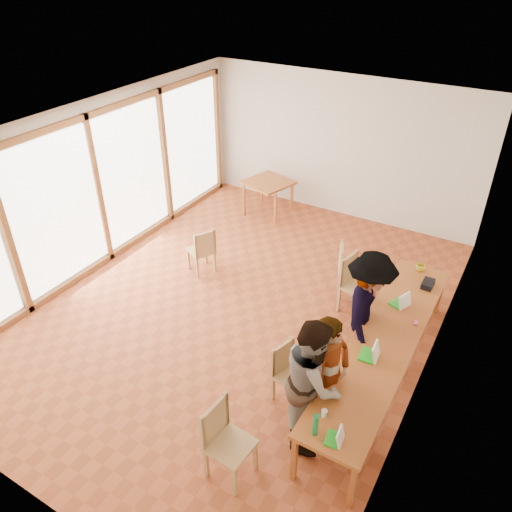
{
  "coord_description": "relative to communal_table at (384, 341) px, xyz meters",
  "views": [
    {
      "loc": [
        3.53,
        -5.53,
        5.21
      ],
      "look_at": [
        0.29,
        0.01,
        1.1
      ],
      "focal_mm": 35.0,
      "sensor_mm": 36.0,
      "label": 1
    }
  ],
  "objects": [
    {
      "name": "pink_phone",
      "position": [
        0.27,
        0.52,
        0.05
      ],
      "size": [
        0.05,
        0.1,
        0.01
      ],
      "primitive_type": "cube",
      "color": "#F4418B",
      "rests_on": "communal_table"
    },
    {
      "name": "black_pouch",
      "position": [
        0.18,
        1.46,
        0.09
      ],
      "size": [
        0.16,
        0.26,
        0.09
      ],
      "primitive_type": "cube",
      "color": "black",
      "rests_on": "communal_table"
    },
    {
      "name": "side_table",
      "position": [
        -3.77,
        3.61,
        -0.03
      ],
      "size": [
        0.9,
        0.9,
        0.75
      ],
      "rotation": [
        0.0,
        0.0,
        -0.29
      ],
      "color": "#AA5625",
      "rests_on": "ground"
    },
    {
      "name": "chair_near",
      "position": [
        -1.09,
        -2.23,
        -0.09
      ],
      "size": [
        0.5,
        0.5,
        0.53
      ],
      "rotation": [
        0.0,
        0.0,
        -0.08
      ],
      "color": "tan",
      "rests_on": "ground"
    },
    {
      "name": "yellow_mug",
      "position": [
        -0.03,
        1.83,
        0.1
      ],
      "size": [
        0.16,
        0.16,
        0.11
      ],
      "primitive_type": "imported",
      "rotation": [
        0.0,
        0.0,
        -0.16
      ],
      "color": "gold",
      "rests_on": "communal_table"
    },
    {
      "name": "laptop_near",
      "position": [
        0.06,
        -1.8,
        0.1
      ],
      "size": [
        0.2,
        0.23,
        0.18
      ],
      "rotation": [
        0.0,
        0.0,
        0.11
      ],
      "color": "green",
      "rests_on": "communal_table"
    },
    {
      "name": "person_near",
      "position": [
        -0.35,
        -1.01,
        0.12
      ],
      "size": [
        0.51,
        0.67,
        1.64
      ],
      "primitive_type": "imported",
      "rotation": [
        0.0,
        0.0,
        1.35
      ],
      "color": "gray",
      "rests_on": "ground"
    },
    {
      "name": "wall_right",
      "position": [
        0.5,
        0.41,
        0.8
      ],
      "size": [
        0.1,
        8.0,
        3.0
      ],
      "primitive_type": "cube",
      "color": "beige",
      "rests_on": "ground"
    },
    {
      "name": "ground",
      "position": [
        -2.5,
        0.41,
        -0.7
      ],
      "size": [
        8.0,
        8.0,
        0.0
      ],
      "primitive_type": "plane",
      "color": "#A14B27",
      "rests_on": "ground"
    },
    {
      "name": "laptop_mid",
      "position": [
        -0.04,
        -0.42,
        0.11
      ],
      "size": [
        0.25,
        0.28,
        0.22
      ],
      "rotation": [
        0.0,
        0.0,
        0.08
      ],
      "color": "green",
      "rests_on": "communal_table"
    },
    {
      "name": "ceiling",
      "position": [
        -2.5,
        0.41,
        2.32
      ],
      "size": [
        6.0,
        8.0,
        0.04
      ],
      "primitive_type": "cube",
      "color": "white",
      "rests_on": "wall_back"
    },
    {
      "name": "condiment_cup",
      "position": [
        -0.01,
        1.02,
        0.08
      ],
      "size": [
        0.08,
        0.08,
        0.06
      ],
      "primitive_type": "cylinder",
      "color": "white",
      "rests_on": "communal_table"
    },
    {
      "name": "clear_glass",
      "position": [
        -0.18,
        -1.57,
        0.09
      ],
      "size": [
        0.07,
        0.07,
        0.09
      ],
      "primitive_type": "cylinder",
      "color": "silver",
      "rests_on": "communal_table"
    },
    {
      "name": "chair_mid",
      "position": [
        -0.97,
        -0.91,
        -0.17
      ],
      "size": [
        0.5,
        0.5,
        0.46
      ],
      "rotation": [
        0.0,
        0.0,
        -0.28
      ],
      "color": "tan",
      "rests_on": "ground"
    },
    {
      "name": "chair_empty",
      "position": [
        -0.94,
        1.31,
        -0.1
      ],
      "size": [
        0.55,
        0.55,
        0.53
      ],
      "rotation": [
        0.0,
        0.0,
        -0.21
      ],
      "color": "tan",
      "rests_on": "ground"
    },
    {
      "name": "wall_front",
      "position": [
        -2.5,
        -3.59,
        0.8
      ],
      "size": [
        6.0,
        0.1,
        3.0
      ],
      "primitive_type": "cube",
      "color": "beige",
      "rests_on": "ground"
    },
    {
      "name": "person_mid",
      "position": [
        -0.46,
        -1.27,
        0.17
      ],
      "size": [
        0.95,
        1.05,
        1.75
      ],
      "primitive_type": "imported",
      "rotation": [
        0.0,
        0.0,
        1.98
      ],
      "color": "gray",
      "rests_on": "ground"
    },
    {
      "name": "green_bottle",
      "position": [
        -0.17,
        -1.83,
        0.19
      ],
      "size": [
        0.07,
        0.07,
        0.28
      ],
      "primitive_type": "cylinder",
      "color": "#176C36",
      "rests_on": "communal_table"
    },
    {
      "name": "communal_table",
      "position": [
        0.0,
        0.0,
        0.0
      ],
      "size": [
        0.8,
        4.0,
        0.75
      ],
      "color": "#AA5625",
      "rests_on": "ground"
    },
    {
      "name": "wall_back",
      "position": [
        -2.5,
        4.41,
        0.8
      ],
      "size": [
        6.0,
        0.1,
        3.0
      ],
      "primitive_type": "cube",
      "color": "beige",
      "rests_on": "ground"
    },
    {
      "name": "chair_spare",
      "position": [
        -3.61,
        0.93,
        -0.15
      ],
      "size": [
        0.56,
        0.56,
        0.48
      ],
      "rotation": [
        0.0,
        0.0,
        2.68
      ],
      "color": "tan",
      "rests_on": "ground"
    },
    {
      "name": "person_far",
      "position": [
        -0.36,
        0.28,
        0.19
      ],
      "size": [
        0.91,
        1.27,
        1.79
      ],
      "primitive_type": "imported",
      "rotation": [
        0.0,
        0.0,
        1.8
      ],
      "color": "gray",
      "rests_on": "ground"
    },
    {
      "name": "chair_far",
      "position": [
        -1.17,
        1.63,
        -0.12
      ],
      "size": [
        0.58,
        0.58,
        0.5
      ],
      "rotation": [
        0.0,
        0.0,
        0.41
      ],
      "color": "tan",
      "rests_on": "ground"
    },
    {
      "name": "window_wall",
      "position": [
        -5.46,
        0.41,
        0.8
      ],
      "size": [
        0.1,
        8.0,
        3.0
      ],
      "primitive_type": "cube",
      "color": "white",
      "rests_on": "ground"
    },
    {
      "name": "laptop_far",
      "position": [
        -0.02,
        0.81,
        0.11
      ],
      "size": [
        0.29,
        0.31,
        0.21
      ],
      "rotation": [
        0.0,
        0.0,
        -0.38
      ],
      "color": "green",
      "rests_on": "communal_table"
    }
  ]
}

